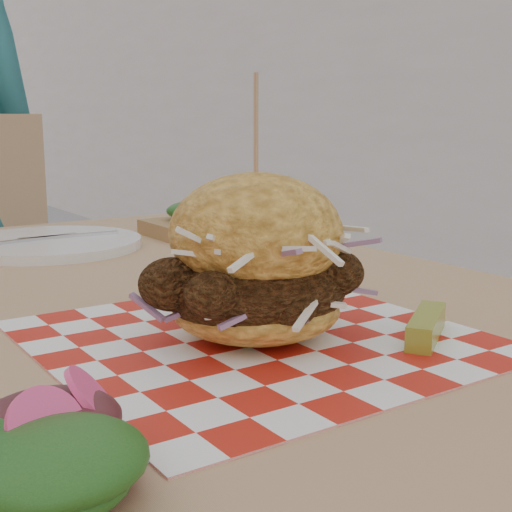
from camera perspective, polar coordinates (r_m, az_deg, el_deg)
The scene contains 7 objects.
patio_table at distance 0.82m, azimuth -8.04°, elevation -8.50°, with size 0.80×1.20×0.75m.
paper_liner at distance 0.63m, azimuth 0.00°, elevation -6.58°, with size 0.36×0.36×0.00m, color red.
sandwich at distance 0.62m, azimuth 0.00°, elevation -0.91°, with size 0.20×0.20×0.23m.
pickle_spear at distance 0.64m, azimuth 13.47°, elevation -5.48°, with size 0.10×0.02×0.02m, color #9DA32F.
side_salad at distance 0.41m, azimuth -13.74°, elevation -14.76°, with size 0.14×0.14×0.05m.
place_setting at distance 1.11m, azimuth -16.14°, elevation 0.97°, with size 0.27×0.27×0.02m.
kraft_tray at distance 1.19m, azimuth -5.02°, elevation 2.81°, with size 0.15×0.12×0.06m.
Camera 1 is at (-0.44, -0.38, 0.94)m, focal length 50.00 mm.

